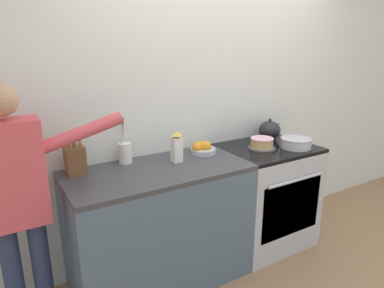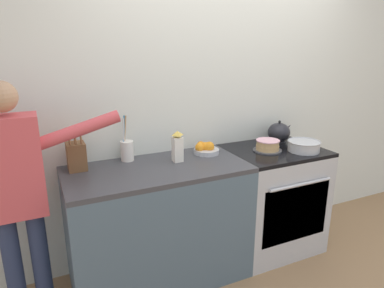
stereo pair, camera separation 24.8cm
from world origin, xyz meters
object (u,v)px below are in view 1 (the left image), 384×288
knife_block (75,160)px  fruit_bowl (202,148)px  stove_range (265,195)px  tea_kettle (270,130)px  layer_cake (262,144)px  utensil_crock (125,152)px  person_baker (17,194)px  mixing_bowl (296,143)px  milk_carton (177,147)px

knife_block → fruit_bowl: (0.98, -0.05, -0.06)m
stove_range → tea_kettle: size_ratio=3.74×
layer_cake → knife_block: bearing=172.0°
utensil_crock → stove_range: bearing=-11.3°
utensil_crock → person_baker: person_baker is taller
mixing_bowl → utensil_crock: bearing=164.3°
milk_carton → person_baker: bearing=-175.9°
tea_kettle → layer_cake: bearing=-144.4°
tea_kettle → mixing_bowl: tea_kettle is taller
mixing_bowl → person_baker: size_ratio=0.17×
layer_cake → tea_kettle: (0.27, 0.19, 0.04)m
tea_kettle → mixing_bowl: size_ratio=0.92×
stove_range → layer_cake: layer_cake is taller
tea_kettle → mixing_bowl: bearing=-90.7°
tea_kettle → utensil_crock: (-1.38, 0.06, 0.00)m
utensil_crock → milk_carton: bearing=-27.9°
milk_carton → person_baker: (-1.08, -0.08, -0.09)m
fruit_bowl → utensil_crock: bearing=170.8°
stove_range → person_baker: size_ratio=0.58×
mixing_bowl → fruit_bowl: fruit_bowl is taller
stove_range → fruit_bowl: fruit_bowl is taller
stove_range → mixing_bowl: size_ratio=3.43×
tea_kettle → fruit_bowl: size_ratio=1.19×
layer_cake → milk_carton: 0.78m
utensil_crock → person_baker: size_ratio=0.22×
mixing_bowl → tea_kettle: bearing=89.3°
mixing_bowl → knife_block: knife_block is taller
stove_range → mixing_bowl: mixing_bowl is taller
layer_cake → knife_block: 1.49m
mixing_bowl → person_baker: (-2.12, 0.13, -0.02)m
stove_range → knife_block: knife_block is taller
utensil_crock → milk_carton: (0.34, -0.18, 0.03)m
mixing_bowl → utensil_crock: (-1.37, 0.39, 0.04)m
layer_cake → person_baker: 1.86m
layer_cake → mixing_bowl: size_ratio=0.89×
stove_range → tea_kettle: bearing=44.6°
stove_range → person_baker: person_baker is taller
utensil_crock → mixing_bowl: bearing=-15.7°
knife_block → stove_range: bearing=-7.1°
layer_cake → fruit_bowl: size_ratio=1.15×
mixing_bowl → person_baker: person_baker is taller
knife_block → milk_carton: knife_block is taller
person_baker → stove_range: bearing=5.1°
knife_block → layer_cake: bearing=-8.0°
person_baker → mixing_bowl: bearing=1.2°
fruit_bowl → tea_kettle: bearing=2.8°
tea_kettle → person_baker: 2.14m
tea_kettle → milk_carton: 1.05m
tea_kettle → mixing_bowl: 0.33m
stove_range → utensil_crock: 1.34m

